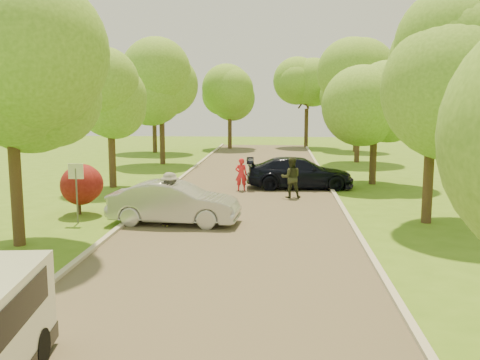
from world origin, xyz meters
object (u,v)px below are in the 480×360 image
(silver_sedan, at_px, (174,203))
(person_striped, at_px, (241,174))
(dark_sedan, at_px, (300,173))
(street_sign, at_px, (76,181))
(longboard, at_px, (170,222))
(skateboarder, at_px, (170,197))
(person_olive, at_px, (291,178))

(silver_sedan, distance_m, person_striped, 7.46)
(dark_sedan, bearing_deg, person_striped, 105.77)
(street_sign, distance_m, silver_sedan, 3.59)
(person_striped, bearing_deg, silver_sedan, 70.84)
(longboard, bearing_deg, silver_sedan, -91.28)
(silver_sedan, xyz_separation_m, skateboarder, (-0.10, -0.23, 0.24))
(skateboarder, xyz_separation_m, person_striped, (2.01, 7.44, -0.20))
(person_striped, relative_size, person_olive, 0.87)
(silver_sedan, bearing_deg, skateboarder, 160.48)
(person_striped, bearing_deg, longboard, 70.55)
(street_sign, xyz_separation_m, person_olive, (7.80, 5.62, -0.64))
(dark_sedan, distance_m, skateboarder, 9.74)
(silver_sedan, bearing_deg, person_olive, -33.99)
(silver_sedan, bearing_deg, longboard, 160.48)
(skateboarder, bearing_deg, silver_sedan, -91.28)
(street_sign, height_order, person_olive, street_sign)
(silver_sedan, relative_size, skateboarder, 2.61)
(skateboarder, relative_size, person_olive, 0.96)
(skateboarder, height_order, person_olive, skateboarder)
(longboard, xyz_separation_m, skateboarder, (0.00, -0.00, 0.91))
(longboard, bearing_deg, dark_sedan, -97.60)
(longboard, xyz_separation_m, person_striped, (2.01, 7.44, 0.71))
(person_striped, height_order, person_olive, person_olive)
(silver_sedan, distance_m, skateboarder, 0.35)
(street_sign, height_order, skateboarder, street_sign)
(person_striped, bearing_deg, street_sign, 49.51)
(street_sign, xyz_separation_m, dark_sedan, (8.30, 8.37, -0.79))
(silver_sedan, height_order, person_olive, person_olive)
(skateboarder, distance_m, person_striped, 7.71)
(dark_sedan, bearing_deg, street_sign, 132.38)
(person_striped, bearing_deg, skateboarder, 70.55)
(skateboarder, relative_size, person_striped, 1.11)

